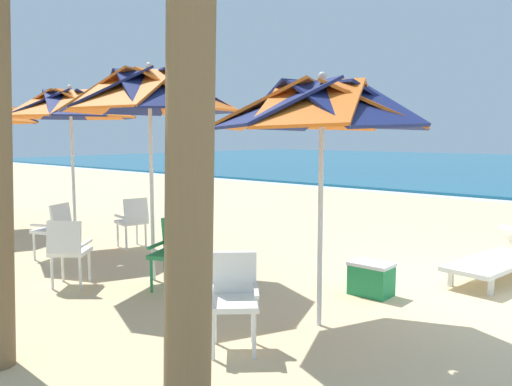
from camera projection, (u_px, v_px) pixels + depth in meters
ground_plane at (502, 295)px, 6.22m from camera, size 80.00×80.00×0.00m
beach_umbrella_0 at (322, 108)px, 4.99m from camera, size 2.18×2.18×2.52m
plastic_chair_0 at (234, 294)px, 4.62m from camera, size 0.63×0.63×0.87m
beach_umbrella_1 at (150, 94)px, 6.58m from camera, size 2.30×2.30×2.83m
plastic_chair_1 at (173, 249)px, 6.44m from camera, size 0.58×0.60×0.87m
plastic_chair_2 at (68, 248)px, 6.49m from camera, size 0.63×0.63×0.87m
beach_umbrella_2 at (70, 106)px, 8.46m from camera, size 2.14×2.14×2.73m
plastic_chair_3 at (133, 219)px, 8.74m from camera, size 0.54×0.52×0.87m
plastic_chair_4 at (54, 227)px, 7.99m from camera, size 0.60×0.58×0.87m
sun_lounger_1 at (501, 258)px, 6.91m from camera, size 0.90×2.21×0.62m
cooler_box at (371, 279)px, 6.19m from camera, size 0.50×0.34×0.40m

